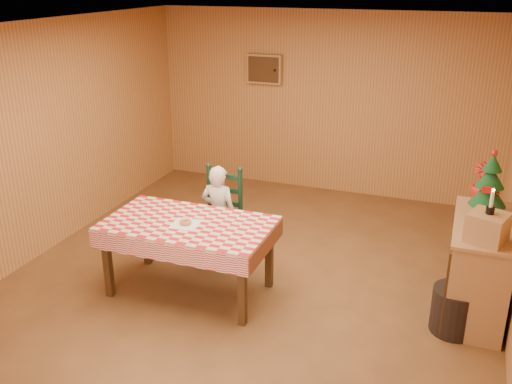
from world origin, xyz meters
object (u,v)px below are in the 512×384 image
at_px(ladder_chair, 221,217).
at_px(seated_child, 219,214).
at_px(shelf_unit, 477,267).
at_px(storage_bin, 455,310).
at_px(dining_table, 188,230).
at_px(crate, 487,227).
at_px(christmas_tree, 490,185).

height_order(ladder_chair, seated_child, seated_child).
distance_m(shelf_unit, storage_bin, 0.51).
relative_size(dining_table, storage_bin, 3.89).
height_order(seated_child, storage_bin, seated_child).
relative_size(seated_child, crate, 3.75).
bearing_deg(christmas_tree, dining_table, -162.04).
bearing_deg(christmas_tree, shelf_unit, -91.98).
bearing_deg(ladder_chair, dining_table, -90.00).
relative_size(crate, storage_bin, 0.70).
height_order(shelf_unit, crate, crate).
distance_m(ladder_chair, christmas_tree, 2.80).
height_order(crate, christmas_tree, christmas_tree).
height_order(dining_table, ladder_chair, ladder_chair).
distance_m(seated_child, storage_bin, 2.63).
xyz_separation_m(dining_table, seated_child, (0.00, 0.73, -0.13)).
bearing_deg(christmas_tree, crate, -90.00).
height_order(ladder_chair, shelf_unit, ladder_chair).
height_order(ladder_chair, storage_bin, ladder_chair).
relative_size(dining_table, ladder_chair, 1.53).
relative_size(ladder_chair, crate, 3.60).
bearing_deg(seated_child, crate, 169.55).
xyz_separation_m(ladder_chair, seated_child, (0.00, -0.06, 0.06)).
bearing_deg(shelf_unit, dining_table, -166.89).
xyz_separation_m(shelf_unit, crate, (0.01, -0.40, 0.59)).
height_order(seated_child, crate, crate).
bearing_deg(christmas_tree, seated_child, -176.85).
xyz_separation_m(dining_table, crate, (2.71, 0.23, 0.37)).
xyz_separation_m(dining_table, ladder_chair, (-0.00, 0.79, -0.18)).
height_order(shelf_unit, storage_bin, shelf_unit).
bearing_deg(storage_bin, shelf_unit, 70.23).
relative_size(ladder_chair, storage_bin, 2.54).
xyz_separation_m(ladder_chair, shelf_unit, (2.70, -0.16, -0.04)).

